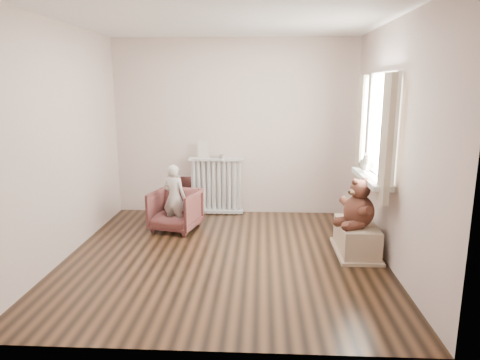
{
  "coord_description": "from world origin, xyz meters",
  "views": [
    {
      "loc": [
        0.41,
        -4.58,
        1.9
      ],
      "look_at": [
        0.15,
        0.45,
        0.8
      ],
      "focal_mm": 32.0,
      "sensor_mm": 36.0,
      "label": 1
    }
  ],
  "objects_px": {
    "toy_vanity": "(186,196)",
    "toy_bench": "(356,236)",
    "plush_cat": "(366,163)",
    "teddy_bear": "(360,200)",
    "child": "(174,197)",
    "radiator": "(216,189)",
    "armchair": "(175,210)"
  },
  "relations": [
    {
      "from": "toy_bench",
      "to": "teddy_bear",
      "type": "height_order",
      "value": "teddy_bear"
    },
    {
      "from": "armchair",
      "to": "teddy_bear",
      "type": "distance_m",
      "value": 2.43
    },
    {
      "from": "toy_vanity",
      "to": "armchair",
      "type": "distance_m",
      "value": 0.75
    },
    {
      "from": "toy_vanity",
      "to": "plush_cat",
      "type": "distance_m",
      "value": 2.73
    },
    {
      "from": "child",
      "to": "toy_bench",
      "type": "bearing_deg",
      "value": 178.03
    },
    {
      "from": "armchair",
      "to": "toy_bench",
      "type": "relative_size",
      "value": 0.79
    },
    {
      "from": "child",
      "to": "plush_cat",
      "type": "xyz_separation_m",
      "value": [
        2.41,
        -0.29,
        0.54
      ]
    },
    {
      "from": "toy_vanity",
      "to": "toy_bench",
      "type": "distance_m",
      "value": 2.69
    },
    {
      "from": "radiator",
      "to": "plush_cat",
      "type": "height_order",
      "value": "plush_cat"
    },
    {
      "from": "teddy_bear",
      "to": "armchair",
      "type": "bearing_deg",
      "value": 135.56
    },
    {
      "from": "child",
      "to": "toy_bench",
      "type": "relative_size",
      "value": 1.16
    },
    {
      "from": "toy_vanity",
      "to": "toy_bench",
      "type": "height_order",
      "value": "toy_vanity"
    },
    {
      "from": "toy_bench",
      "to": "teddy_bear",
      "type": "bearing_deg",
      "value": -98.5
    },
    {
      "from": "radiator",
      "to": "toy_bench",
      "type": "relative_size",
      "value": 1.12
    },
    {
      "from": "toy_bench",
      "to": "toy_vanity",
      "type": "bearing_deg",
      "value": 147.14
    },
    {
      "from": "toy_vanity",
      "to": "teddy_bear",
      "type": "xyz_separation_m",
      "value": [
        2.24,
        -1.57,
        0.4
      ]
    },
    {
      "from": "toy_bench",
      "to": "plush_cat",
      "type": "relative_size",
      "value": 2.83
    },
    {
      "from": "plush_cat",
      "to": "toy_bench",
      "type": "bearing_deg",
      "value": -130.69
    },
    {
      "from": "toy_vanity",
      "to": "toy_bench",
      "type": "bearing_deg",
      "value": -32.86
    },
    {
      "from": "radiator",
      "to": "child",
      "type": "relative_size",
      "value": 0.96
    },
    {
      "from": "armchair",
      "to": "teddy_bear",
      "type": "height_order",
      "value": "teddy_bear"
    },
    {
      "from": "toy_vanity",
      "to": "teddy_bear",
      "type": "distance_m",
      "value": 2.76
    },
    {
      "from": "radiator",
      "to": "armchair",
      "type": "height_order",
      "value": "radiator"
    },
    {
      "from": "radiator",
      "to": "armchair",
      "type": "xyz_separation_m",
      "value": [
        -0.47,
        -0.78,
        -0.12
      ]
    },
    {
      "from": "toy_bench",
      "to": "plush_cat",
      "type": "bearing_deg",
      "value": 69.0
    },
    {
      "from": "teddy_bear",
      "to": "plush_cat",
      "type": "bearing_deg",
      "value": 47.26
    },
    {
      "from": "toy_vanity",
      "to": "armchair",
      "type": "xyz_separation_m",
      "value": [
        -0.01,
        -0.75,
        -0.0
      ]
    },
    {
      "from": "toy_vanity",
      "to": "teddy_bear",
      "type": "height_order",
      "value": "teddy_bear"
    },
    {
      "from": "toy_bench",
      "to": "teddy_bear",
      "type": "relative_size",
      "value": 1.4
    },
    {
      "from": "teddy_bear",
      "to": "plush_cat",
      "type": "distance_m",
      "value": 0.6
    },
    {
      "from": "toy_vanity",
      "to": "plush_cat",
      "type": "relative_size",
      "value": 2.13
    },
    {
      "from": "toy_vanity",
      "to": "child",
      "type": "xyz_separation_m",
      "value": [
        -0.01,
        -0.8,
        0.19
      ]
    }
  ]
}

